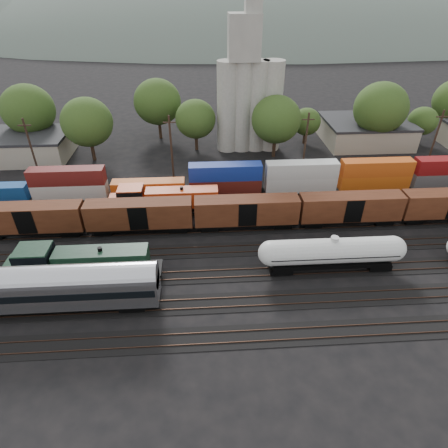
{
  "coord_description": "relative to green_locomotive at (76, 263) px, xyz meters",
  "views": [
    {
      "loc": [
        -6.64,
        -40.86,
        31.65
      ],
      "look_at": [
        -3.93,
        2.0,
        3.0
      ],
      "focal_mm": 30.0,
      "sensor_mm": 36.0,
      "label": 1
    }
  ],
  "objects": [
    {
      "name": "ground",
      "position": [
        22.28,
        5.0,
        -2.76
      ],
      "size": [
        600.0,
        600.0,
        0.0
      ],
      "primitive_type": "plane",
      "color": "black"
    },
    {
      "name": "tracks",
      "position": [
        22.28,
        5.0,
        -2.71
      ],
      "size": [
        180.0,
        33.2,
        0.2
      ],
      "color": "black",
      "rests_on": "ground"
    },
    {
      "name": "green_locomotive",
      "position": [
        0.0,
        0.0,
        0.0
      ],
      "size": [
        18.4,
        3.25,
        4.87
      ],
      "color": "black",
      "rests_on": "ground"
    },
    {
      "name": "tank_car_a",
      "position": [
        31.42,
        0.0,
        0.12
      ],
      "size": [
        18.64,
        3.34,
        4.89
      ],
      "color": "silver",
      "rests_on": "ground"
    },
    {
      "name": "passenger_coach",
      "position": [
        -2.8,
        -5.0,
        0.89
      ],
      "size": [
        26.39,
        3.25,
        5.99
      ],
      "color": "silver",
      "rests_on": "ground"
    },
    {
      "name": "orange_locomotive",
      "position": [
        9.2,
        15.0,
        -0.13
      ],
      "size": [
        18.48,
        3.08,
        4.62
      ],
      "color": "black",
      "rests_on": "ground"
    },
    {
      "name": "boxcar_string",
      "position": [
        6.41,
        10.0,
        0.36
      ],
      "size": [
        138.2,
        2.9,
        4.2
      ],
      "color": "black",
      "rests_on": "ground"
    },
    {
      "name": "container_wall",
      "position": [
        28.02,
        20.0,
        0.0
      ],
      "size": [
        160.0,
        2.6,
        5.8
      ],
      "color": "black",
      "rests_on": "ground"
    },
    {
      "name": "grain_silo",
      "position": [
        25.57,
        41.0,
        8.49
      ],
      "size": [
        13.4,
        5.0,
        29.0
      ],
      "color": "#A19F94",
      "rests_on": "ground"
    },
    {
      "name": "industrial_sheds",
      "position": [
        28.91,
        40.25,
        -0.2
      ],
      "size": [
        119.38,
        17.26,
        5.1
      ],
      "color": "#9E937F",
      "rests_on": "ground"
    },
    {
      "name": "tree_band",
      "position": [
        25.84,
        41.74,
        4.99
      ],
      "size": [
        163.36,
        22.7,
        14.09
      ],
      "color": "black",
      "rests_on": "ground"
    },
    {
      "name": "utility_poles",
      "position": [
        22.28,
        27.0,
        3.45
      ],
      "size": [
        122.2,
        0.36,
        12.0
      ],
      "color": "black",
      "rests_on": "ground"
    },
    {
      "name": "distant_hills",
      "position": [
        46.2,
        265.0,
        -23.32
      ],
      "size": [
        860.0,
        286.0,
        130.0
      ],
      "color": "#59665B",
      "rests_on": "ground"
    }
  ]
}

